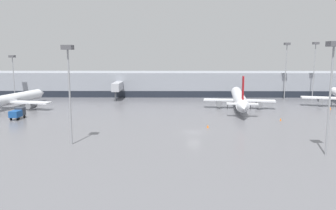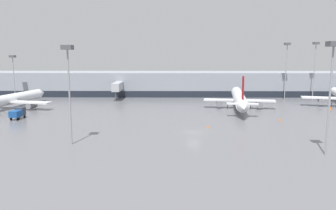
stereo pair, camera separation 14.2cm
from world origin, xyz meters
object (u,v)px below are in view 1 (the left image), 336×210
Objects in this scene: parked_jet_1 at (8,100)px; apron_light_mast_3 at (332,66)px; traffic_cone_1 at (281,119)px; traffic_cone_4 at (330,108)px; apron_light_mast_4 at (315,55)px; traffic_cone_3 at (208,126)px; parked_jet_0 at (239,98)px; apron_light_mast_0 at (286,55)px; apron_light_mast_2 at (13,64)px; apron_light_mast_1 at (68,66)px; service_truck_2 at (18,113)px.

apron_light_mast_3 is (72.32, -43.61, 11.49)m from parked_jet_1.
traffic_cone_4 reaches higher than traffic_cone_1.
parked_jet_1 is 93.95m from traffic_cone_4.
traffic_cone_1 is at bearing -122.15° from apron_light_mast_4.
parked_jet_0 is at bearing 64.88° from traffic_cone_3.
apron_light_mast_0 reaches higher than apron_light_mast_2.
service_truck_2 is at bearing 131.73° from apron_light_mast_1.
traffic_cone_4 is at bearing 39.50° from traffic_cone_1.
apron_light_mast_4 is (23.40, 37.23, 15.27)m from traffic_cone_1.
parked_jet_0 reaches higher than traffic_cone_1.
apron_light_mast_1 reaches higher than traffic_cone_3.
traffic_cone_3 is 45.22m from traffic_cone_4.
apron_light_mast_4 is at bearing 47.07° from traffic_cone_3.
traffic_cone_4 is 0.04× the size of apron_light_mast_4.
apron_light_mast_1 is 89.48m from apron_light_mast_4.
service_truck_2 is at bearing 155.50° from apron_light_mast_3.
parked_jet_1 is at bearing -166.85° from apron_light_mast_0.
apron_light_mast_1 is at bearing -149.56° from traffic_cone_4.
apron_light_mast_3 is (42.43, -5.87, 0.28)m from apron_light_mast_1.
traffic_cone_1 is at bearing 25.72° from apron_light_mast_1.
apron_light_mast_0 is (77.90, 35.51, 13.90)m from service_truck_2.
apron_light_mast_4 is (3.62, 20.92, 15.19)m from traffic_cone_4.
apron_light_mast_4 is (9.99, 0.35, 0.14)m from apron_light_mast_0.
traffic_cone_4 is (19.78, 16.31, 0.08)m from traffic_cone_1.
parked_jet_0 is 1.13× the size of parked_jet_1.
apron_light_mast_1 is at bearing -152.31° from traffic_cone_3.
traffic_cone_3 is 78.18m from apron_light_mast_2.
service_truck_2 reaches higher than traffic_cone_1.
apron_light_mast_0 is 1.28× the size of apron_light_mast_2.
service_truck_2 is 64.51m from traffic_cone_1.
parked_jet_0 is 2.58× the size of apron_light_mast_2.
service_truck_2 is 0.26× the size of apron_light_mast_1.
apron_light_mast_2 is 0.78× the size of apron_light_mast_4.
traffic_cone_3 is at bearing 163.09° from parked_jet_0.
traffic_cone_4 is (84.27, 14.94, -1.16)m from service_truck_2.
traffic_cone_1 is 42.05m from apron_light_mast_0.
apron_light_mast_0 is (31.89, 44.67, 15.12)m from traffic_cone_3.
service_truck_2 is 40.62m from apron_light_mast_2.
parked_jet_1 is at bearing 167.51° from traffic_cone_1.
apron_light_mast_4 is at bearing 80.19° from traffic_cone_4.
traffic_cone_4 is at bearing -75.54° from service_truck_2.
apron_light_mast_3 is at bearing -116.41° from traffic_cone_4.
traffic_cone_3 is 29.07m from apron_light_mast_3.
apron_light_mast_0 reaches higher than apron_light_mast_1.
apron_light_mast_3 is (-1.82, -27.19, 13.85)m from traffic_cone_1.
parked_jet_0 is at bearing 176.75° from traffic_cone_4.
traffic_cone_4 is 104.24m from apron_light_mast_2.
traffic_cone_3 is 32.11m from apron_light_mast_1.
parked_jet_0 is 78.15m from apron_light_mast_2.
parked_jet_1 is 75.97m from traffic_cone_1.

